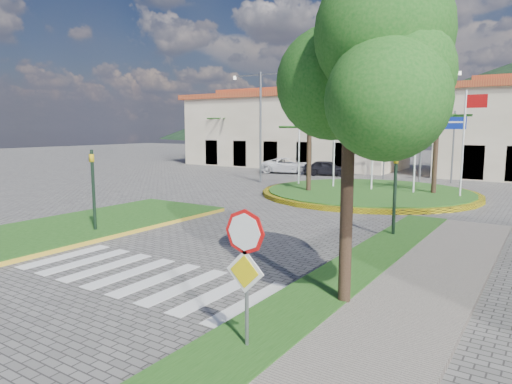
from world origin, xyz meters
The scene contains 18 objects.
sidewalk_right centered at (6.00, 2.00, 0.07)m, with size 4.00×28.00×0.15m, color gray.
verge_right centered at (4.80, 2.00, 0.09)m, with size 1.60×28.00×0.18m, color #1E4D16.
median_left centered at (-6.50, 6.00, 0.09)m, with size 5.00×14.00×0.18m, color #1E4D16.
crosswalk centered at (0.00, 4.00, 0.01)m, with size 8.00×3.00×0.01m, color silver.
roundabout_island centered at (0.00, 22.00, 0.17)m, with size 12.70×12.70×6.00m.
stop_sign centered at (4.90, 1.96, 1.79)m, with size 0.80×0.11×2.65m.
deciduous_tree centered at (5.50, 5.00, 5.18)m, with size 3.60×3.60×6.80m.
traffic_light_left centered at (-5.20, 6.50, 1.94)m, with size 0.15×0.18×3.20m.
traffic_light_right centered at (4.50, 12.00, 1.94)m, with size 0.15×0.18×3.20m.
direction_sign_west centered at (-2.00, 30.97, 3.53)m, with size 1.60×0.14×5.20m.
direction_sign_east centered at (3.00, 30.97, 3.53)m, with size 1.60×0.14×5.20m.
street_lamp_centre centered at (1.00, 30.00, 4.50)m, with size 4.80×0.16×8.00m.
street_lamp_west centered at (-9.00, 24.00, 4.50)m, with size 4.80×0.16×8.00m.
building_left centered at (-14.00, 38.00, 3.90)m, with size 23.32×9.54×8.05m.
hill_far_west centered at (-55.00, 140.00, 11.00)m, with size 140.00×140.00×22.00m, color black.
hill_near_back centered at (-10.00, 130.00, 8.00)m, with size 110.00×110.00×16.00m, color black.
white_van centered at (-10.47, 30.89, 0.68)m, with size 2.27×4.91×1.37m, color white.
car_dark_a centered at (-6.79, 30.92, 0.65)m, with size 1.53×3.80×1.30m, color black.
Camera 1 is at (9.26, -4.32, 4.02)m, focal length 32.00 mm.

